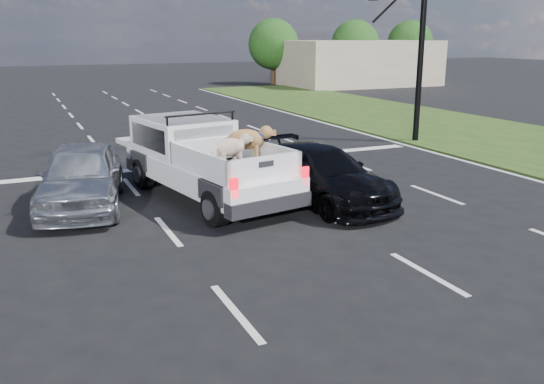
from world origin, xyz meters
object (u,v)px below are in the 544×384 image
Objects in this scene: traffic_signal at (368,12)px; black_coupe at (319,175)px; pickup_truck at (203,158)px; silver_sedan at (81,176)px.

traffic_signal is 1.95× the size of black_coupe.
traffic_signal reaches higher than black_coupe.
pickup_truck is (-7.43, -4.21, -3.74)m from traffic_signal.
traffic_signal reaches higher than silver_sedan.
silver_sedan is (-2.90, 0.26, -0.22)m from pickup_truck.
black_coupe is at bearing -130.76° from traffic_signal.
silver_sedan is 0.96× the size of black_coupe.
traffic_signal is 1.54× the size of pickup_truck.
silver_sedan is (-10.33, -3.95, -3.96)m from traffic_signal.
pickup_truck is at bearing 6.69° from silver_sedan.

